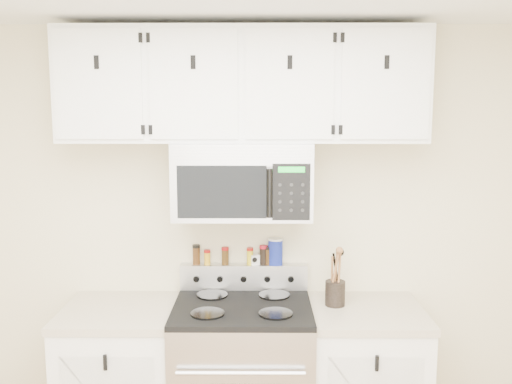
% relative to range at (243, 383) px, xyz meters
% --- Properties ---
extents(back_wall, '(3.50, 0.01, 2.50)m').
position_rel_range_xyz_m(back_wall, '(0.00, 0.32, 0.76)').
color(back_wall, beige).
rests_on(back_wall, floor).
extents(range, '(0.76, 0.65, 1.10)m').
position_rel_range_xyz_m(range, '(0.00, 0.00, 0.00)').
color(range, '#B7B7BA').
rests_on(range, floor).
extents(microwave, '(0.76, 0.44, 0.42)m').
position_rel_range_xyz_m(microwave, '(0.00, 0.13, 1.14)').
color(microwave, '#9E9EA3').
rests_on(microwave, back_wall).
extents(upper_cabinets, '(2.00, 0.35, 0.62)m').
position_rel_range_xyz_m(upper_cabinets, '(-0.00, 0.15, 1.66)').
color(upper_cabinets, white).
rests_on(upper_cabinets, back_wall).
extents(utensil_crock, '(0.11, 0.11, 0.33)m').
position_rel_range_xyz_m(utensil_crock, '(0.52, 0.08, 0.52)').
color(utensil_crock, black).
rests_on(utensil_crock, base_cabinet_right).
extents(kitchen_timer, '(0.06, 0.06, 0.06)m').
position_rel_range_xyz_m(kitchen_timer, '(0.06, 0.28, 0.64)').
color(kitchen_timer, white).
rests_on(kitchen_timer, range).
extents(salt_canister, '(0.09, 0.09, 0.16)m').
position_rel_range_xyz_m(salt_canister, '(0.19, 0.28, 0.69)').
color(salt_canister, navy).
rests_on(salt_canister, range).
extents(spice_jar_0, '(0.05, 0.05, 0.12)m').
position_rel_range_xyz_m(spice_jar_0, '(-0.28, 0.28, 0.67)').
color(spice_jar_0, '#452810').
rests_on(spice_jar_0, range).
extents(spice_jar_1, '(0.04, 0.04, 0.09)m').
position_rel_range_xyz_m(spice_jar_1, '(-0.22, 0.28, 0.66)').
color(spice_jar_1, gold).
rests_on(spice_jar_1, range).
extents(spice_jar_2, '(0.04, 0.04, 0.10)m').
position_rel_range_xyz_m(spice_jar_2, '(-0.11, 0.28, 0.67)').
color(spice_jar_2, '#412B0F').
rests_on(spice_jar_2, range).
extents(spice_jar_3, '(0.04, 0.04, 0.10)m').
position_rel_range_xyz_m(spice_jar_3, '(0.04, 0.28, 0.66)').
color(spice_jar_3, gold).
rests_on(spice_jar_3, range).
extents(spice_jar_4, '(0.05, 0.05, 0.12)m').
position_rel_range_xyz_m(spice_jar_4, '(0.12, 0.28, 0.67)').
color(spice_jar_4, black).
rests_on(spice_jar_4, range).
extents(spice_jar_5, '(0.05, 0.05, 0.11)m').
position_rel_range_xyz_m(spice_jar_5, '(0.15, 0.28, 0.67)').
color(spice_jar_5, '#41290F').
rests_on(spice_jar_5, range).
extents(spice_jar_6, '(0.04, 0.04, 0.10)m').
position_rel_range_xyz_m(spice_jar_6, '(0.20, 0.28, 0.66)').
color(spice_jar_6, yellow).
rests_on(spice_jar_6, range).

